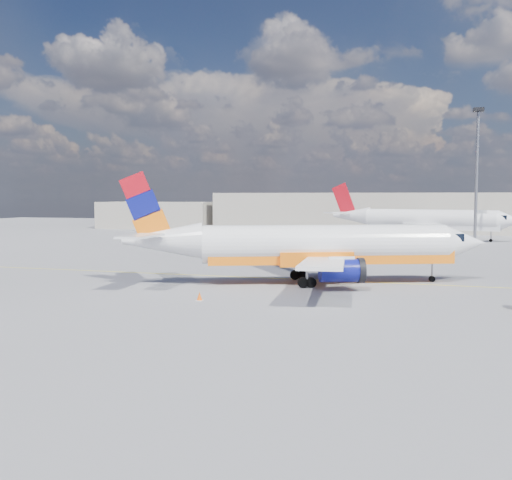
# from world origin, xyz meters

# --- Properties ---
(ground) EXTENTS (240.00, 240.00, 0.00)m
(ground) POSITION_xyz_m (0.00, 0.00, 0.00)
(ground) COLOR slate
(ground) RESTS_ON ground
(taxi_line) EXTENTS (70.00, 0.15, 0.01)m
(taxi_line) POSITION_xyz_m (0.00, 3.00, 0.01)
(taxi_line) COLOR yellow
(taxi_line) RESTS_ON ground
(terminal_main) EXTENTS (70.00, 14.00, 8.00)m
(terminal_main) POSITION_xyz_m (5.00, 75.00, 4.00)
(terminal_main) COLOR #A9A191
(terminal_main) RESTS_ON ground
(terminal_annex) EXTENTS (26.00, 10.00, 6.00)m
(terminal_annex) POSITION_xyz_m (-45.00, 72.00, 3.00)
(terminal_annex) COLOR #A9A191
(terminal_annex) RESTS_ON ground
(main_jet) EXTENTS (30.96, 23.43, 9.45)m
(main_jet) POSITION_xyz_m (4.01, 1.02, 3.15)
(main_jet) COLOR white
(main_jet) RESTS_ON ground
(second_jet) EXTENTS (32.37, 24.75, 9.77)m
(second_jet) POSITION_xyz_m (13.12, 54.16, 3.26)
(second_jet) COLOR white
(second_jet) RESTS_ON ground
(traffic_cone) EXTENTS (0.45, 0.45, 0.63)m
(traffic_cone) POSITION_xyz_m (-2.22, -9.05, 0.31)
(traffic_cone) COLOR white
(traffic_cone) RESTS_ON ground
(floodlight_mast) EXTENTS (1.44, 1.44, 19.68)m
(floodlight_mast) POSITION_xyz_m (20.09, 40.39, 11.80)
(floodlight_mast) COLOR gray
(floodlight_mast) RESTS_ON ground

